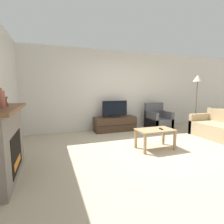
# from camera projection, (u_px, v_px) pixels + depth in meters

# --- Properties ---
(ground_plane) EXTENTS (24.00, 24.00, 0.00)m
(ground_plane) POSITION_uv_depth(u_px,v_px,m) (152.00, 149.00, 4.09)
(ground_plane) COLOR tan
(wall_back) EXTENTS (12.00, 0.06, 2.70)m
(wall_back) POSITION_uv_depth(u_px,v_px,m) (116.00, 90.00, 6.09)
(wall_back) COLOR beige
(wall_back) RESTS_ON ground
(fireplace) EXTENTS (0.43, 1.57, 1.13)m
(fireplace) POSITION_uv_depth(u_px,v_px,m) (5.00, 143.00, 2.70)
(fireplace) COLOR slate
(fireplace) RESTS_ON ground
(mantel_vase_centre_left) EXTENTS (0.13, 0.13, 0.30)m
(mantel_vase_centre_left) POSITION_uv_depth(u_px,v_px,m) (0.00, 99.00, 2.50)
(mantel_vase_centre_left) COLOR #994C3D
(mantel_vase_centre_left) RESTS_ON fireplace
(mantel_clock) EXTENTS (0.08, 0.11, 0.15)m
(mantel_clock) POSITION_uv_depth(u_px,v_px,m) (5.00, 101.00, 2.77)
(mantel_clock) COLOR brown
(mantel_clock) RESTS_ON fireplace
(tv_stand) EXTENTS (1.39, 0.52, 0.47)m
(tv_stand) POSITION_uv_depth(u_px,v_px,m) (115.00, 124.00, 5.87)
(tv_stand) COLOR #422D1E
(tv_stand) RESTS_ON ground
(tv) EXTENTS (0.87, 0.18, 0.54)m
(tv) POSITION_uv_depth(u_px,v_px,m) (115.00, 109.00, 5.80)
(tv) COLOR black
(tv) RESTS_ON tv_stand
(armchair) EXTENTS (0.70, 0.76, 0.91)m
(armchair) POSITION_uv_depth(u_px,v_px,m) (158.00, 121.00, 6.07)
(armchair) COLOR #4C4C51
(armchair) RESTS_ON ground
(coffee_table) EXTENTS (0.86, 0.51, 0.47)m
(coffee_table) POSITION_uv_depth(u_px,v_px,m) (155.00, 132.00, 4.08)
(coffee_table) COLOR #A37F56
(coffee_table) RESTS_ON ground
(remote) EXTENTS (0.06, 0.15, 0.02)m
(remote) POSITION_uv_depth(u_px,v_px,m) (161.00, 129.00, 4.07)
(remote) COLOR black
(remote) RESTS_ON coffee_table
(floor_lamp) EXTENTS (0.30, 0.30, 1.86)m
(floor_lamp) POSITION_uv_depth(u_px,v_px,m) (197.00, 83.00, 5.69)
(floor_lamp) COLOR black
(floor_lamp) RESTS_ON ground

